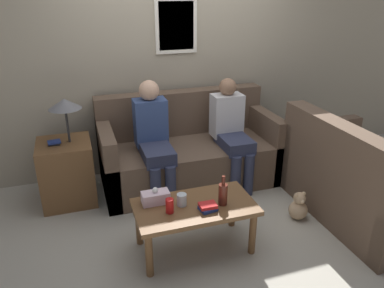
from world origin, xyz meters
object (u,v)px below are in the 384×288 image
object	(u,v)px
person_left	(154,136)
teddy_bear	(298,207)
person_right	(231,129)
couch_side	(359,184)
couch_main	(188,153)
wine_bottle	(223,194)
coffee_table	(195,212)
drinking_glass	(182,200)

from	to	relation	value
person_left	teddy_bear	world-z (taller)	person_left
person_left	person_right	world-z (taller)	person_left
couch_side	couch_main	bearing A→B (deg)	47.39
wine_bottle	couch_main	bearing A→B (deg)	85.20
couch_main	person_left	xyz separation A→B (m)	(-0.44, -0.18, 0.33)
couch_main	coffee_table	xyz separation A→B (m)	(-0.33, -1.22, 0.03)
teddy_bear	coffee_table	bearing A→B (deg)	-174.23
teddy_bear	wine_bottle	bearing A→B (deg)	-168.98
person_left	drinking_glass	bearing A→B (deg)	-89.93
couch_side	coffee_table	xyz separation A→B (m)	(-1.67, 0.01, 0.03)
wine_bottle	drinking_glass	xyz separation A→B (m)	(-0.33, 0.09, -0.05)
couch_side	teddy_bear	size ratio (longest dim) A/B	5.32
drinking_glass	wine_bottle	bearing A→B (deg)	-15.61
person_left	person_right	size ratio (longest dim) A/B	1.03
wine_bottle	person_left	bearing A→B (deg)	106.71
coffee_table	person_right	distance (m)	1.30
couch_side	person_left	distance (m)	2.08
couch_main	person_left	bearing A→B (deg)	-157.09
person_right	teddy_bear	bearing A→B (deg)	-69.56
wine_bottle	person_left	size ratio (longest dim) A/B	0.21
couch_main	person_right	size ratio (longest dim) A/B	1.66
drinking_glass	teddy_bear	world-z (taller)	drinking_glass
drinking_glass	person_right	xyz separation A→B (m)	(0.87, 0.99, 0.16)
couch_main	teddy_bear	size ratio (longest dim) A/B	6.84
drinking_glass	teddy_bear	bearing A→B (deg)	3.78
wine_bottle	teddy_bear	distance (m)	0.98
drinking_glass	person_right	world-z (taller)	person_right
couch_main	wine_bottle	xyz separation A→B (m)	(-0.11, -1.28, 0.19)
coffee_table	person_left	bearing A→B (deg)	95.77
coffee_table	person_left	distance (m)	1.08
wine_bottle	teddy_bear	bearing A→B (deg)	11.02
couch_main	drinking_glass	size ratio (longest dim) A/B	19.28
teddy_bear	person_right	bearing A→B (deg)	110.44
couch_main	drinking_glass	world-z (taller)	couch_main
couch_side	drinking_glass	bearing A→B (deg)	88.69
coffee_table	person_left	size ratio (longest dim) A/B	0.82
person_left	couch_side	bearing A→B (deg)	-30.51
couch_main	wine_bottle	world-z (taller)	couch_main
coffee_table	teddy_bear	size ratio (longest dim) A/B	3.48
couch_main	coffee_table	world-z (taller)	couch_main
couch_side	person_left	xyz separation A→B (m)	(-1.77, 1.04, 0.33)
couch_side	wine_bottle	distance (m)	1.46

